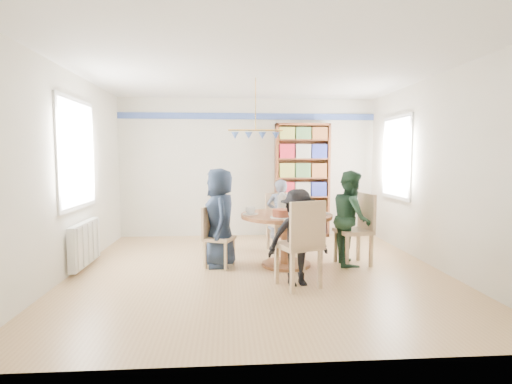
{
  "coord_description": "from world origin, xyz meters",
  "views": [
    {
      "loc": [
        -0.41,
        -5.37,
        1.56
      ],
      "look_at": [
        0.0,
        0.4,
        1.05
      ],
      "focal_mm": 28.0,
      "sensor_mm": 36.0,
      "label": 1
    }
  ],
  "objects": [
    {
      "name": "tableware",
      "position": [
        0.39,
        0.24,
        0.82
      ],
      "size": [
        1.24,
        1.24,
        0.33
      ],
      "color": "white",
      "rests_on": "dining_table"
    },
    {
      "name": "person_left",
      "position": [
        -0.52,
        0.26,
        0.7
      ],
      "size": [
        0.54,
        0.74,
        1.4
      ],
      "primitive_type": "imported",
      "rotation": [
        0.0,
        0.0,
        -1.43
      ],
      "color": "#162031",
      "rests_on": "ground"
    },
    {
      "name": "ground",
      "position": [
        0.0,
        0.0,
        0.0
      ],
      "size": [
        5.0,
        5.0,
        0.0
      ],
      "primitive_type": "plane",
      "color": "tan"
    },
    {
      "name": "person_near",
      "position": [
        0.43,
        -0.67,
        0.59
      ],
      "size": [
        0.83,
        0.57,
        1.17
      ],
      "primitive_type": "imported",
      "rotation": [
        0.0,
        0.0,
        0.19
      ],
      "color": "black",
      "rests_on": "ground"
    },
    {
      "name": "chair_left",
      "position": [
        -0.6,
        0.24,
        0.48
      ],
      "size": [
        0.49,
        0.49,
        0.86
      ],
      "color": "tan",
      "rests_on": "ground"
    },
    {
      "name": "person_right",
      "position": [
        1.36,
        0.22,
        0.68
      ],
      "size": [
        0.59,
        0.72,
        1.37
      ],
      "primitive_type": "imported",
      "rotation": [
        0.0,
        0.0,
        1.45
      ],
      "color": "#1A3523",
      "rests_on": "ground"
    },
    {
      "name": "bookshelf",
      "position": [
        1.04,
        2.34,
        1.08
      ],
      "size": [
        1.05,
        0.31,
        2.2
      ],
      "color": "brown",
      "rests_on": "ground"
    },
    {
      "name": "chair_far",
      "position": [
        0.45,
        1.23,
        0.53
      ],
      "size": [
        0.52,
        0.52,
        0.95
      ],
      "color": "tan",
      "rests_on": "ground"
    },
    {
      "name": "dining_table",
      "position": [
        0.42,
        0.21,
        0.56
      ],
      "size": [
        1.3,
        1.3,
        0.75
      ],
      "color": "brown",
      "rests_on": "ground"
    },
    {
      "name": "chair_right",
      "position": [
        1.48,
        0.21,
        0.57
      ],
      "size": [
        0.53,
        0.53,
        1.03
      ],
      "color": "tan",
      "rests_on": "ground"
    },
    {
      "name": "chair_near",
      "position": [
        0.46,
        -0.8,
        0.58
      ],
      "size": [
        0.6,
        0.6,
        1.05
      ],
      "color": "tan",
      "rests_on": "ground"
    },
    {
      "name": "radiator",
      "position": [
        -2.42,
        0.3,
        0.35
      ],
      "size": [
        0.12,
        1.0,
        0.6
      ],
      "color": "silver",
      "rests_on": "ground"
    },
    {
      "name": "room_shell",
      "position": [
        -0.26,
        0.87,
        1.65
      ],
      "size": [
        5.0,
        5.0,
        5.0
      ],
      "color": "white",
      "rests_on": "ground"
    },
    {
      "name": "person_far",
      "position": [
        0.45,
        1.12,
        0.6
      ],
      "size": [
        0.46,
        0.32,
        1.19
      ],
      "primitive_type": "imported",
      "rotation": [
        0.0,
        0.0,
        3.06
      ],
      "color": "gray",
      "rests_on": "ground"
    }
  ]
}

